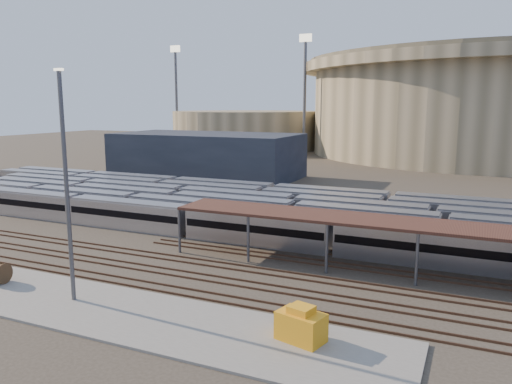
{
  "coord_description": "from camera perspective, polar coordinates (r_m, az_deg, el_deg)",
  "views": [
    {
      "loc": [
        22.18,
        -45.0,
        16.6
      ],
      "look_at": [
        -3.3,
        12.0,
        5.59
      ],
      "focal_mm": 35.0,
      "sensor_mm": 36.0,
      "label": 1
    }
  ],
  "objects": [
    {
      "name": "empty_tracks",
      "position": [
        48.63,
        -4.7,
        -9.88
      ],
      "size": [
        170.0,
        9.62,
        0.18
      ],
      "color": "#4C3323",
      "rests_on": "ground"
    },
    {
      "name": "floodlight_1",
      "position": [
        196.8,
        -9.09,
        11.06
      ],
      "size": [
        4.0,
        1.0,
        38.4
      ],
      "color": "#505054",
      "rests_on": "ground"
    },
    {
      "name": "floodlight_3",
      "position": [
        207.55,
        15.44,
        10.77
      ],
      "size": [
        4.0,
        1.0,
        38.4
      ],
      "color": "#505054",
      "rests_on": "ground"
    },
    {
      "name": "yard_light_pole",
      "position": [
        43.66,
        -20.84,
        0.49
      ],
      "size": [
        0.81,
        0.36,
        19.19
      ],
      "color": "#505054",
      "rests_on": "apron"
    },
    {
      "name": "apron",
      "position": [
        43.72,
        -17.14,
        -12.64
      ],
      "size": [
        50.0,
        9.0,
        0.2
      ],
      "primitive_type": "cube",
      "color": "gray",
      "rests_on": "ground"
    },
    {
      "name": "yellow_equipment",
      "position": [
        36.35,
        5.16,
        -15.07
      ],
      "size": [
        3.68,
        2.8,
        2.04
      ],
      "primitive_type": "cube",
      "rotation": [
        0.0,
        0.0,
        -0.26
      ],
      "color": "orange",
      "rests_on": "apron"
    },
    {
      "name": "inspection_shed",
      "position": [
        50.36,
        23.26,
        -4.16
      ],
      "size": [
        60.3,
        6.0,
        5.3
      ],
      "color": "#505054",
      "rests_on": "ground"
    },
    {
      "name": "ground",
      "position": [
        52.85,
        -2.06,
        -8.31
      ],
      "size": [
        420.0,
        420.0,
        0.0
      ],
      "primitive_type": "plane",
      "color": "#383026",
      "rests_on": "ground"
    },
    {
      "name": "service_building",
      "position": [
        115.78,
        -5.66,
        4.2
      ],
      "size": [
        42.0,
        20.0,
        10.0
      ],
      "primitive_type": "cube",
      "color": "#1E232D",
      "rests_on": "ground"
    },
    {
      "name": "cable_reel_east",
      "position": [
        52.49,
        -27.18,
        -8.23
      ],
      "size": [
        1.28,
        2.05,
        1.95
      ],
      "primitive_type": "cylinder",
      "rotation": [
        0.0,
        1.57,
        0.11
      ],
      "color": "brown",
      "rests_on": "apron"
    },
    {
      "name": "floodlight_0",
      "position": [
        163.6,
        5.59,
        11.37
      ],
      "size": [
        4.0,
        1.0,
        38.4
      ],
      "color": "#505054",
      "rests_on": "ground"
    },
    {
      "name": "stadium",
      "position": [
        185.03,
        25.29,
        9.02
      ],
      "size": [
        124.0,
        124.0,
        32.5
      ],
      "color": "tan",
      "rests_on": "ground"
    },
    {
      "name": "secondary_arena",
      "position": [
        193.58,
        -1.08,
        7.16
      ],
      "size": [
        56.0,
        56.0,
        14.0
      ],
      "primitive_type": "cylinder",
      "color": "tan",
      "rests_on": "ground"
    },
    {
      "name": "subway_trains",
      "position": [
        69.6,
        3.05,
        -2.29
      ],
      "size": [
        127.95,
        23.9,
        3.6
      ],
      "color": "silver",
      "rests_on": "ground"
    }
  ]
}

